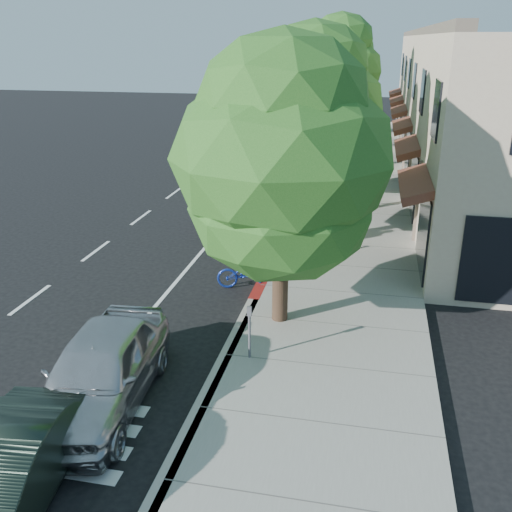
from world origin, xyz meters
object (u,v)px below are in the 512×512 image
(silver_suv, at_px, (243,196))
(street_tree_4, at_px, (346,77))
(near_car_a, at_px, (100,370))
(white_pickup, at_px, (286,148))
(street_tree_0, at_px, (282,161))
(dark_sedan, at_px, (290,189))
(near_car_b, at_px, (1,478))
(cyclist, at_px, (286,228))
(street_tree_2, at_px, (328,109))
(dark_suv_far, at_px, (318,129))
(pedestrian, at_px, (345,193))
(street_tree_1, at_px, (312,113))
(street_tree_5, at_px, (351,73))
(street_tree_3, at_px, (339,74))
(bicycle, at_px, (248,273))

(silver_suv, bearing_deg, street_tree_4, 76.85)
(near_car_a, bearing_deg, white_pickup, 85.98)
(street_tree_0, xyz_separation_m, dark_sedan, (-1.40, 11.00, -3.49))
(near_car_b, bearing_deg, silver_suv, 82.44)
(street_tree_0, relative_size, white_pickup, 1.27)
(cyclist, bearing_deg, street_tree_2, -2.38)
(near_car_b, bearing_deg, dark_suv_far, 80.51)
(silver_suv, bearing_deg, pedestrian, 11.40)
(silver_suv, distance_m, dark_suv_far, 18.60)
(cyclist, bearing_deg, street_tree_0, -169.67)
(street_tree_0, relative_size, dark_suv_far, 1.41)
(white_pickup, relative_size, near_car_a, 1.23)
(street_tree_1, distance_m, street_tree_5, 24.00)
(street_tree_2, bearing_deg, white_pickup, 110.06)
(street_tree_3, xyz_separation_m, near_car_a, (-2.88, -22.11, -4.36))
(street_tree_0, bearing_deg, dark_suv_far, 93.96)
(street_tree_0, xyz_separation_m, street_tree_4, (0.00, 24.00, 0.42))
(bicycle, bearing_deg, street_tree_5, -15.40)
(street_tree_0, relative_size, near_car_a, 1.56)
(white_pickup, relative_size, dark_suv_far, 1.11)
(street_tree_5, distance_m, near_car_b, 37.34)
(street_tree_1, bearing_deg, bicycle, -108.26)
(dark_sedan, relative_size, pedestrian, 2.86)
(street_tree_4, xyz_separation_m, white_pickup, (-3.10, -3.52, -3.82))
(white_pickup, xyz_separation_m, near_car_a, (0.22, -24.59, -0.03))
(street_tree_2, xyz_separation_m, near_car_a, (-2.88, -16.11, -3.29))
(street_tree_4, bearing_deg, street_tree_1, -90.00)
(white_pickup, xyz_separation_m, dark_suv_far, (1.17, 7.30, 0.05))
(street_tree_5, relative_size, white_pickup, 1.31)
(street_tree_0, distance_m, dark_suv_far, 28.05)
(bicycle, height_order, dark_sedan, dark_sedan)
(street_tree_2, distance_m, street_tree_4, 12.01)
(street_tree_1, distance_m, dark_suv_far, 22.18)
(street_tree_2, bearing_deg, near_car_a, -100.14)
(cyclist, bearing_deg, dark_sedan, 10.05)
(street_tree_3, height_order, dark_sedan, street_tree_3)
(street_tree_2, distance_m, dark_sedan, 3.76)
(white_pickup, bearing_deg, street_tree_0, -83.60)
(street_tree_2, bearing_deg, street_tree_5, 90.00)
(street_tree_3, relative_size, dark_sedan, 1.85)
(street_tree_5, height_order, white_pickup, street_tree_5)
(near_car_a, bearing_deg, street_tree_3, 78.05)
(dark_sedan, height_order, near_car_b, dark_sedan)
(street_tree_1, bearing_deg, near_car_a, -105.90)
(bicycle, bearing_deg, street_tree_0, -160.48)
(street_tree_3, xyz_separation_m, cyclist, (-0.65, -13.00, -4.20))
(cyclist, xyz_separation_m, pedestrian, (1.66, 5.14, -0.02))
(near_car_a, bearing_deg, silver_suv, 86.41)
(street_tree_3, height_order, silver_suv, street_tree_3)
(street_tree_3, xyz_separation_m, dark_sedan, (-1.40, -7.00, -4.42))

